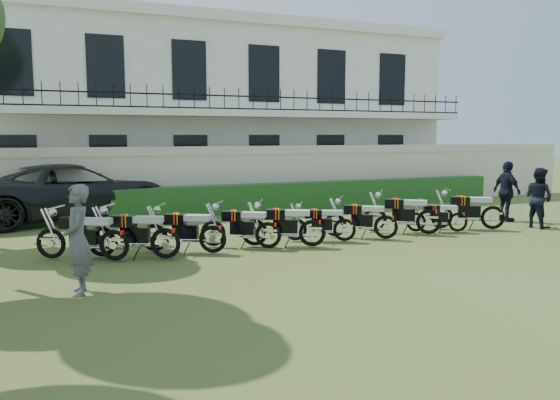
{
  "coord_description": "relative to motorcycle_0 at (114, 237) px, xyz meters",
  "views": [
    {
      "loc": [
        -6.37,
        -10.54,
        2.7
      ],
      "look_at": [
        -0.82,
        2.77,
        0.97
      ],
      "focal_mm": 35.0,
      "sensor_mm": 36.0,
      "label": 1
    }
  ],
  "objects": [
    {
      "name": "officer_4",
      "position": [
        11.88,
        -0.24,
        0.35
      ],
      "size": [
        0.74,
        0.91,
        1.76
      ],
      "primitive_type": "imported",
      "rotation": [
        0.0,
        0.0,
        1.66
      ],
      "color": "black",
      "rests_on": "ground"
    },
    {
      "name": "suv",
      "position": [
        -0.61,
        6.69,
        0.37
      ],
      "size": [
        7.05,
        4.64,
        1.8
      ],
      "primitive_type": "imported",
      "rotation": [
        0.0,
        0.0,
        1.85
      ],
      "color": "black",
      "rests_on": "ground"
    },
    {
      "name": "motorcycle_5",
      "position": [
        5.6,
        0.01,
        -0.07
      ],
      "size": [
        1.67,
        0.91,
        0.99
      ],
      "rotation": [
        0.0,
        0.0,
        1.11
      ],
      "color": "black",
      "rests_on": "ground"
    },
    {
      "name": "perimeter_wall",
      "position": [
        5.24,
        6.65,
        0.64
      ],
      "size": [
        30.0,
        0.35,
        2.3
      ],
      "color": "beige",
      "rests_on": "ground"
    },
    {
      "name": "motorcycle_2",
      "position": [
        2.15,
        -0.06,
        -0.02
      ],
      "size": [
        1.79,
        1.09,
        1.1
      ],
      "rotation": [
        0.0,
        0.0,
        1.05
      ],
      "color": "black",
      "rests_on": "ground"
    },
    {
      "name": "motorcycle_0",
      "position": [
        0.0,
        0.0,
        0.0
      ],
      "size": [
        1.88,
        1.14,
        1.15
      ],
      "rotation": [
        0.0,
        0.0,
        1.05
      ],
      "color": "black",
      "rests_on": "ground"
    },
    {
      "name": "ground",
      "position": [
        5.24,
        -1.35,
        -0.53
      ],
      "size": [
        100.0,
        100.0,
        0.0
      ],
      "primitive_type": "plane",
      "color": "#434F1F",
      "rests_on": "ground"
    },
    {
      "name": "motorcycle_6",
      "position": [
        6.73,
        -0.14,
        -0.04
      ],
      "size": [
        1.59,
        1.27,
        1.06
      ],
      "rotation": [
        0.0,
        0.0,
        0.91
      ],
      "color": "black",
      "rests_on": "ground"
    },
    {
      "name": "motorcycle_8",
      "position": [
        9.18,
        0.0,
        -0.1
      ],
      "size": [
        1.59,
        0.8,
        0.92
      ],
      "rotation": [
        0.0,
        0.0,
        1.17
      ],
      "color": "black",
      "rests_on": "ground"
    },
    {
      "name": "motorcycle_1",
      "position": [
        1.04,
        -0.23,
        0.01
      ],
      "size": [
        1.9,
        1.15,
        1.16
      ],
      "rotation": [
        0.0,
        0.0,
        1.05
      ],
      "color": "black",
      "rests_on": "ground"
    },
    {
      "name": "hedge",
      "position": [
        6.24,
        5.85,
        -0.03
      ],
      "size": [
        18.0,
        0.6,
        1.0
      ],
      "primitive_type": "cube",
      "color": "#194719",
      "rests_on": "ground"
    },
    {
      "name": "inspector",
      "position": [
        -0.8,
        -2.23,
        0.41
      ],
      "size": [
        0.49,
        0.71,
        1.88
      ],
      "primitive_type": "imported",
      "rotation": [
        0.0,
        0.0,
        -1.63
      ],
      "color": "#5D5D63",
      "rests_on": "ground"
    },
    {
      "name": "building",
      "position": [
        5.24,
        12.61,
        3.18
      ],
      "size": [
        20.4,
        9.6,
        7.4
      ],
      "color": "white",
      "rests_on": "ground"
    },
    {
      "name": "motorcycle_7",
      "position": [
        8.19,
        -0.01,
        0.0
      ],
      "size": [
        1.77,
        1.34,
        1.16
      ],
      "rotation": [
        0.0,
        0.0,
        0.94
      ],
      "color": "black",
      "rests_on": "ground"
    },
    {
      "name": "officer_5",
      "position": [
        11.92,
        1.0,
        0.41
      ],
      "size": [
        0.54,
        1.14,
        1.89
      ],
      "primitive_type": "imported",
      "rotation": [
        0.0,
        0.0,
        1.5
      ],
      "color": "black",
      "rests_on": "ground"
    },
    {
      "name": "motorcycle_4",
      "position": [
        4.55,
        -0.28,
        -0.02
      ],
      "size": [
        1.87,
        1.04,
        1.11
      ],
      "rotation": [
        0.0,
        0.0,
        1.11
      ],
      "color": "black",
      "rests_on": "ground"
    },
    {
      "name": "motorcycle_3",
      "position": [
        3.5,
        -0.07,
        -0.03
      ],
      "size": [
        1.72,
        1.16,
        1.08
      ],
      "rotation": [
        0.0,
        0.0,
        1.0
      ],
      "color": "black",
      "rests_on": "ground"
    },
    {
      "name": "motorcycle_9",
      "position": [
        10.35,
        -0.09,
        -0.0
      ],
      "size": [
        1.88,
        1.13,
        1.15
      ],
      "rotation": [
        0.0,
        0.0,
        1.05
      ],
      "color": "black",
      "rests_on": "ground"
    }
  ]
}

